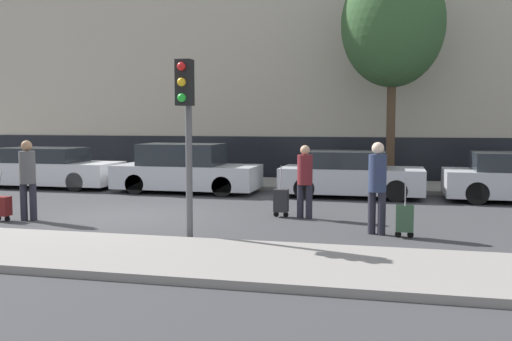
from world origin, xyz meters
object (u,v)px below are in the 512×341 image
at_px(pedestrian_center, 305,177).
at_px(trolley_right, 405,219).
at_px(parked_car_2, 350,175).
at_px(pedestrian_right, 377,182).
at_px(trolley_left, 2,206).
at_px(traffic_light, 186,112).
at_px(parked_car_1, 186,170).
at_px(pedestrian_left, 28,175).
at_px(trolley_center, 281,201).
at_px(bare_tree_near_crossing, 393,25).
at_px(parked_car_0, 47,169).

distance_m(pedestrian_center, trolley_right, 2.77).
xyz_separation_m(parked_car_2, pedestrian_right, (0.89, -5.49, 0.39)).
xyz_separation_m(trolley_left, trolley_right, (8.47, 0.20, 0.03)).
xyz_separation_m(parked_car_2, traffic_light, (-2.39, -6.99, 1.70)).
distance_m(parked_car_2, trolley_right, 5.86).
distance_m(parked_car_1, trolley_left, 6.10).
relative_size(pedestrian_left, trolley_left, 1.63).
xyz_separation_m(parked_car_2, trolley_center, (-1.27, -3.95, -0.25)).
relative_size(parked_car_1, bare_tree_near_crossing, 0.61).
bearing_deg(traffic_light, trolley_center, 69.70).
bearing_deg(trolley_right, traffic_light, -161.06).
bearing_deg(trolley_left, parked_car_1, 69.90).
bearing_deg(pedestrian_right, pedestrian_center, -21.78).
xyz_separation_m(pedestrian_center, traffic_light, (-1.67, -2.98, 1.40)).
height_order(pedestrian_left, trolley_left, pedestrian_left).
xyz_separation_m(parked_car_1, pedestrian_left, (-1.57, -5.53, 0.31)).
height_order(trolley_center, traffic_light, traffic_light).
bearing_deg(parked_car_2, bare_tree_near_crossing, 65.96).
height_order(parked_car_0, pedestrian_center, pedestrian_center).
bearing_deg(traffic_light, trolley_right, 18.94).
xyz_separation_m(trolley_right, traffic_light, (-3.80, -1.30, 1.96)).
height_order(parked_car_2, traffic_light, traffic_light).
height_order(trolley_left, pedestrian_center, pedestrian_center).
height_order(parked_car_1, pedestrian_right, pedestrian_right).
bearing_deg(bare_tree_near_crossing, traffic_light, -110.28).
relative_size(trolley_left, bare_tree_near_crossing, 0.15).
xyz_separation_m(trolley_center, traffic_light, (-1.12, -3.04, 1.95)).
height_order(pedestrian_right, bare_tree_near_crossing, bare_tree_near_crossing).
relative_size(parked_car_0, trolley_right, 4.10).
bearing_deg(traffic_light, parked_car_2, 71.09).
height_order(parked_car_1, pedestrian_left, pedestrian_left).
height_order(parked_car_0, trolley_right, parked_car_0).
bearing_deg(parked_car_1, parked_car_2, 1.90).
height_order(trolley_left, trolley_right, trolley_right).
relative_size(pedestrian_left, trolley_right, 1.53).
xyz_separation_m(parked_car_1, trolley_center, (3.70, -3.78, -0.31)).
height_order(parked_car_2, pedestrian_center, pedestrian_center).
distance_m(pedestrian_left, trolley_right, 7.97).
bearing_deg(trolley_left, pedestrian_right, 2.82).
bearing_deg(pedestrian_right, pedestrian_left, 22.44).
distance_m(parked_car_1, parked_car_2, 4.97).
xyz_separation_m(parked_car_1, trolley_right, (6.38, -5.52, -0.33)).
bearing_deg(pedestrian_left, pedestrian_center, -2.98).
bearing_deg(trolley_left, parked_car_2, 39.78).
distance_m(pedestrian_left, pedestrian_right, 7.44).
relative_size(pedestrian_right, trolley_right, 1.55).
height_order(trolley_right, bare_tree_near_crossing, bare_tree_near_crossing).
distance_m(pedestrian_left, trolley_center, 5.59).
height_order(pedestrian_left, trolley_center, pedestrian_left).
bearing_deg(pedestrian_left, trolley_center, -0.85).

